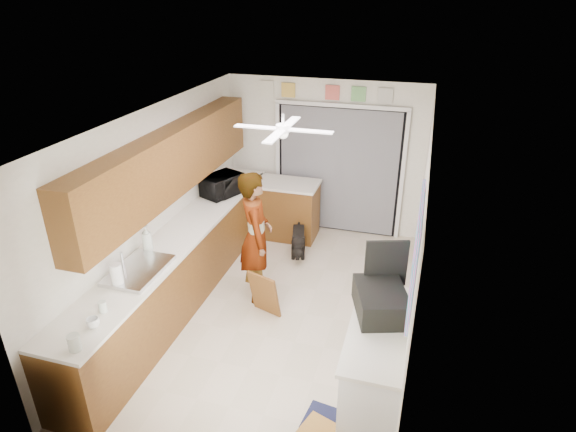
# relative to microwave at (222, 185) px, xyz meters

# --- Properties ---
(floor) EXTENTS (5.00, 5.00, 0.00)m
(floor) POSITION_rel_microwave_xyz_m (1.27, -1.25, -1.10)
(floor) COLOR beige
(floor) RESTS_ON ground
(ceiling) EXTENTS (5.00, 5.00, 0.00)m
(ceiling) POSITION_rel_microwave_xyz_m (1.27, -1.25, 1.40)
(ceiling) COLOR white
(ceiling) RESTS_ON ground
(wall_back) EXTENTS (3.20, 0.00, 3.20)m
(wall_back) POSITION_rel_microwave_xyz_m (1.27, 1.25, 0.15)
(wall_back) COLOR white
(wall_back) RESTS_ON ground
(wall_front) EXTENTS (3.20, 0.00, 3.20)m
(wall_front) POSITION_rel_microwave_xyz_m (1.27, -3.75, 0.15)
(wall_front) COLOR white
(wall_front) RESTS_ON ground
(wall_left) EXTENTS (0.00, 5.00, 5.00)m
(wall_left) POSITION_rel_microwave_xyz_m (-0.33, -1.25, 0.15)
(wall_left) COLOR white
(wall_left) RESTS_ON ground
(wall_right) EXTENTS (0.00, 5.00, 5.00)m
(wall_right) POSITION_rel_microwave_xyz_m (2.87, -1.25, 0.15)
(wall_right) COLOR white
(wall_right) RESTS_ON ground
(left_base_cabinets) EXTENTS (0.60, 4.80, 0.90)m
(left_base_cabinets) POSITION_rel_microwave_xyz_m (-0.03, -1.25, -0.65)
(left_base_cabinets) COLOR brown
(left_base_cabinets) RESTS_ON floor
(left_countertop) EXTENTS (0.62, 4.80, 0.04)m
(left_countertop) POSITION_rel_microwave_xyz_m (-0.02, -1.25, -0.18)
(left_countertop) COLOR white
(left_countertop) RESTS_ON left_base_cabinets
(upper_cabinets) EXTENTS (0.32, 4.00, 0.80)m
(upper_cabinets) POSITION_rel_microwave_xyz_m (-0.17, -1.05, 0.70)
(upper_cabinets) COLOR brown
(upper_cabinets) RESTS_ON wall_left
(sink_basin) EXTENTS (0.50, 0.76, 0.06)m
(sink_basin) POSITION_rel_microwave_xyz_m (-0.02, -2.25, -0.14)
(sink_basin) COLOR silver
(sink_basin) RESTS_ON left_countertop
(faucet) EXTENTS (0.03, 0.03, 0.22)m
(faucet) POSITION_rel_microwave_xyz_m (-0.21, -2.25, -0.05)
(faucet) COLOR silver
(faucet) RESTS_ON left_countertop
(peninsula_base) EXTENTS (1.00, 0.60, 0.90)m
(peninsula_base) POSITION_rel_microwave_xyz_m (0.77, 0.75, -0.65)
(peninsula_base) COLOR brown
(peninsula_base) RESTS_ON floor
(peninsula_top) EXTENTS (1.04, 0.64, 0.04)m
(peninsula_top) POSITION_rel_microwave_xyz_m (0.77, 0.75, -0.18)
(peninsula_top) COLOR white
(peninsula_top) RESTS_ON peninsula_base
(back_opening_recess) EXTENTS (2.00, 0.06, 2.10)m
(back_opening_recess) POSITION_rel_microwave_xyz_m (1.52, 1.22, -0.05)
(back_opening_recess) COLOR black
(back_opening_recess) RESTS_ON wall_back
(curtain_panel) EXTENTS (1.90, 0.03, 2.05)m
(curtain_panel) POSITION_rel_microwave_xyz_m (1.52, 1.18, -0.05)
(curtain_panel) COLOR gray
(curtain_panel) RESTS_ON wall_back
(door_trim_left) EXTENTS (0.06, 0.04, 2.10)m
(door_trim_left) POSITION_rel_microwave_xyz_m (0.50, 1.19, -0.05)
(door_trim_left) COLOR white
(door_trim_left) RESTS_ON wall_back
(door_trim_right) EXTENTS (0.06, 0.04, 2.10)m
(door_trim_right) POSITION_rel_microwave_xyz_m (2.54, 1.19, -0.05)
(door_trim_right) COLOR white
(door_trim_right) RESTS_ON wall_back
(door_trim_head) EXTENTS (2.10, 0.04, 0.06)m
(door_trim_head) POSITION_rel_microwave_xyz_m (1.52, 1.19, 1.02)
(door_trim_head) COLOR white
(door_trim_head) RESTS_ON wall_back
(header_frame_0) EXTENTS (0.22, 0.02, 0.22)m
(header_frame_0) POSITION_rel_microwave_xyz_m (0.67, 1.22, 1.20)
(header_frame_0) COLOR gold
(header_frame_0) RESTS_ON wall_back
(header_frame_2) EXTENTS (0.22, 0.02, 0.22)m
(header_frame_2) POSITION_rel_microwave_xyz_m (1.37, 1.22, 1.20)
(header_frame_2) COLOR #DD5D53
(header_frame_2) RESTS_ON wall_back
(header_frame_3) EXTENTS (0.22, 0.02, 0.22)m
(header_frame_3) POSITION_rel_microwave_xyz_m (1.77, 1.22, 1.20)
(header_frame_3) COLOR #6BB266
(header_frame_3) RESTS_ON wall_back
(header_frame_4) EXTENTS (0.22, 0.02, 0.22)m
(header_frame_4) POSITION_rel_microwave_xyz_m (2.17, 1.22, 1.20)
(header_frame_4) COLOR beige
(header_frame_4) RESTS_ON wall_back
(route66_sign) EXTENTS (0.22, 0.02, 0.26)m
(route66_sign) POSITION_rel_microwave_xyz_m (0.32, 1.22, 1.20)
(route66_sign) COLOR silver
(route66_sign) RESTS_ON wall_back
(right_counter_base) EXTENTS (0.50, 1.40, 0.90)m
(right_counter_base) POSITION_rel_microwave_xyz_m (2.62, -2.45, -0.65)
(right_counter_base) COLOR white
(right_counter_base) RESTS_ON floor
(right_counter_top) EXTENTS (0.54, 1.44, 0.04)m
(right_counter_top) POSITION_rel_microwave_xyz_m (2.61, -2.45, -0.18)
(right_counter_top) COLOR white
(right_counter_top) RESTS_ON right_counter_base
(abstract_painting) EXTENTS (0.03, 1.15, 0.95)m
(abstract_painting) POSITION_rel_microwave_xyz_m (2.85, -2.25, 0.55)
(abstract_painting) COLOR #F95BE2
(abstract_painting) RESTS_ON wall_right
(ceiling_fan) EXTENTS (1.14, 1.14, 0.24)m
(ceiling_fan) POSITION_rel_microwave_xyz_m (1.27, -1.05, 1.22)
(ceiling_fan) COLOR white
(ceiling_fan) RESTS_ON ceiling
(microwave) EXTENTS (0.58, 0.68, 0.32)m
(microwave) POSITION_rel_microwave_xyz_m (0.00, 0.00, 0.00)
(microwave) COLOR black
(microwave) RESTS_ON left_countertop
(soap_bottle) EXTENTS (0.16, 0.16, 0.33)m
(soap_bottle) POSITION_rel_microwave_xyz_m (-0.17, -1.80, 0.00)
(soap_bottle) COLOR silver
(soap_bottle) RESTS_ON left_countertop
(cup) EXTENTS (0.12, 0.12, 0.10)m
(cup) POSITION_rel_microwave_xyz_m (0.10, -3.19, -0.11)
(cup) COLOR white
(cup) RESTS_ON left_countertop
(jar_a) EXTENTS (0.13, 0.13, 0.15)m
(jar_a) POSITION_rel_microwave_xyz_m (0.15, -3.50, -0.08)
(jar_a) COLOR silver
(jar_a) RESTS_ON left_countertop
(jar_b) EXTENTS (0.09, 0.09, 0.11)m
(jar_b) POSITION_rel_microwave_xyz_m (0.05, -2.97, -0.10)
(jar_b) COLOR silver
(jar_b) RESTS_ON left_countertop
(paper_towel_roll) EXTENTS (0.14, 0.14, 0.26)m
(paper_towel_roll) POSITION_rel_microwave_xyz_m (-0.07, -2.55, -0.03)
(paper_towel_roll) COLOR white
(paper_towel_roll) RESTS_ON left_countertop
(suitcase) EXTENTS (0.61, 0.71, 0.26)m
(suitcase) POSITION_rel_microwave_xyz_m (2.59, -2.24, -0.03)
(suitcase) COLOR black
(suitcase) RESTS_ON right_counter_top
(suitcase_rim) EXTENTS (0.60, 0.69, 0.02)m
(suitcase_rim) POSITION_rel_microwave_xyz_m (2.59, -2.24, -0.14)
(suitcase_rim) COLOR yellow
(suitcase_rim) RESTS_ON suitcase
(suitcase_lid) EXTENTS (0.41, 0.16, 0.50)m
(suitcase_lid) POSITION_rel_microwave_xyz_m (2.59, -1.95, 0.22)
(suitcase_lid) COLOR black
(suitcase_lid) RESTS_ON suitcase
(navy_crate) EXTENTS (0.45, 0.39, 0.25)m
(navy_crate) POSITION_rel_microwave_xyz_m (2.27, -3.02, -0.97)
(navy_crate) COLOR #151834
(navy_crate) RESTS_ON floor
(cabinet_door_panel) EXTENTS (0.44, 0.28, 0.60)m
(cabinet_door_panel) POSITION_rel_microwave_xyz_m (1.13, -1.40, -0.79)
(cabinet_door_panel) COLOR brown
(cabinet_door_panel) RESTS_ON floor
(man) EXTENTS (0.65, 0.76, 1.76)m
(man) POSITION_rel_microwave_xyz_m (0.89, -1.01, -0.22)
(man) COLOR white
(man) RESTS_ON floor
(dog) EXTENTS (0.39, 0.64, 0.47)m
(dog) POSITION_rel_microwave_xyz_m (1.14, 0.18, -0.87)
(dog) COLOR black
(dog) RESTS_ON floor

